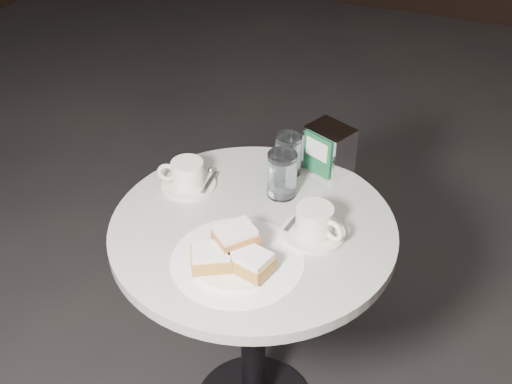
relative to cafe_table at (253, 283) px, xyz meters
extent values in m
cylinder|color=black|center=(0.00, 0.00, -0.18)|extent=(0.07, 0.07, 0.70)
cylinder|color=silver|center=(0.00, 0.00, 0.18)|extent=(0.70, 0.70, 0.03)
cylinder|color=white|center=(0.02, -0.13, 0.20)|extent=(0.34, 0.34, 0.00)
cylinder|color=white|center=(0.01, -0.15, 0.20)|extent=(0.21, 0.21, 0.01)
cube|color=#B88538|center=(-0.03, -0.18, 0.23)|extent=(0.11, 0.10, 0.03)
cube|color=white|center=(-0.03, -0.18, 0.25)|extent=(0.10, 0.10, 0.01)
cube|color=#B88438|center=(0.06, -0.16, 0.23)|extent=(0.10, 0.09, 0.03)
cube|color=white|center=(0.06, -0.16, 0.25)|extent=(0.10, 0.08, 0.01)
cube|color=#BC733A|center=(0.01, -0.12, 0.26)|extent=(0.11, 0.11, 0.03)
cube|color=white|center=(0.01, -0.12, 0.28)|extent=(0.10, 0.10, 0.01)
cylinder|color=white|center=(-0.22, 0.08, 0.20)|extent=(0.18, 0.18, 0.01)
cylinder|color=white|center=(-0.22, 0.08, 0.24)|extent=(0.11, 0.11, 0.06)
cylinder|color=#825D47|center=(-0.22, 0.08, 0.27)|extent=(0.10, 0.10, 0.00)
torus|color=beige|center=(-0.27, 0.07, 0.24)|extent=(0.05, 0.03, 0.05)
cube|color=#ACACB0|center=(-0.17, 0.10, 0.21)|extent=(0.02, 0.10, 0.00)
sphere|color=silver|center=(-0.18, 0.15, 0.21)|extent=(0.02, 0.02, 0.02)
cylinder|color=white|center=(0.15, 0.02, 0.20)|extent=(0.20, 0.20, 0.01)
cylinder|color=white|center=(0.15, 0.02, 0.24)|extent=(0.12, 0.12, 0.07)
cylinder|color=#866449|center=(0.15, 0.02, 0.27)|extent=(0.11, 0.11, 0.00)
torus|color=white|center=(0.20, 0.00, 0.24)|extent=(0.06, 0.03, 0.05)
cube|color=silver|center=(0.09, 0.04, 0.21)|extent=(0.03, 0.11, 0.00)
sphere|color=#BBBBC0|center=(0.11, 0.09, 0.22)|extent=(0.02, 0.02, 0.02)
cylinder|color=silver|center=(0.00, 0.24, 0.25)|extent=(0.09, 0.09, 0.11)
cylinder|color=white|center=(0.00, 0.24, 0.25)|extent=(0.07, 0.07, 0.10)
cylinder|color=white|center=(0.02, 0.14, 0.26)|extent=(0.08, 0.08, 0.12)
cylinder|color=white|center=(0.02, 0.14, 0.25)|extent=(0.07, 0.07, 0.10)
cube|color=white|center=(0.10, 0.29, 0.26)|extent=(0.14, 0.13, 0.13)
cube|color=#1A5D37|center=(0.08, 0.24, 0.27)|extent=(0.08, 0.04, 0.11)
cube|color=white|center=(0.08, 0.24, 0.29)|extent=(0.07, 0.03, 0.05)
camera|label=1|loc=(0.46, -1.11, 1.19)|focal=45.00mm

